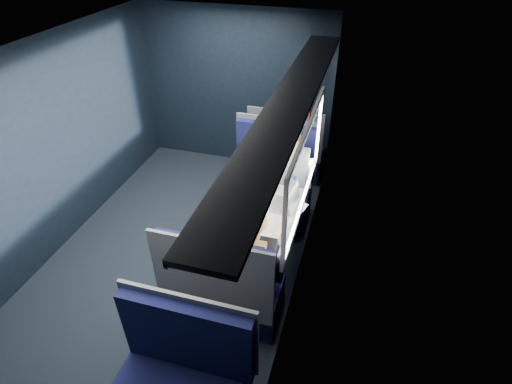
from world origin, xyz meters
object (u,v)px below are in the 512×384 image
(seat_row_back, at_px, (184,384))
(woman, at_px, (256,259))
(man, at_px, (289,178))
(seat_bay_far, at_px, (225,291))
(laptop, at_px, (288,202))
(bottle_small, at_px, (294,187))
(cup, at_px, (294,187))
(seat_row_front, at_px, (287,153))
(seat_bay_near, at_px, (270,187))
(table, at_px, (268,216))

(seat_row_back, relative_size, woman, 0.88)
(man, bearing_deg, seat_bay_far, -99.03)
(laptop, xyz_separation_m, bottle_small, (0.02, 0.24, 0.04))
(seat_row_back, bearing_deg, man, 84.28)
(seat_bay_far, height_order, bottle_small, seat_bay_far)
(seat_row_back, bearing_deg, cup, 80.75)
(woman, height_order, bottle_small, woman)
(seat_row_front, bearing_deg, cup, -74.97)
(bottle_small, bearing_deg, seat_bay_near, 127.18)
(seat_bay_near, height_order, cup, seat_bay_near)
(laptop, bearing_deg, seat_bay_far, -110.23)
(seat_row_back, xyz_separation_m, woman, (0.25, 1.09, 0.32))
(seat_bay_near, bearing_deg, laptop, -63.87)
(seat_row_back, bearing_deg, woman, 77.07)
(seat_row_back, relative_size, man, 0.88)
(table, height_order, woman, woman)
(table, distance_m, man, 0.70)
(table, bearing_deg, man, 84.48)
(seat_bay_far, height_order, seat_row_back, seat_bay_far)
(cup, bearing_deg, seat_row_front, 105.03)
(man, xyz_separation_m, bottle_small, (0.13, -0.35, 0.13))
(seat_bay_far, xyz_separation_m, seat_row_back, (0.00, -0.92, -0.00))
(laptop, bearing_deg, man, 100.79)
(seat_row_front, xyz_separation_m, laptop, (0.36, -1.69, 0.40))
(table, distance_m, woman, 0.71)
(seat_bay_near, height_order, seat_row_front, seat_bay_near)
(seat_bay_near, relative_size, woman, 0.95)
(seat_row_back, bearing_deg, bottle_small, 79.92)
(man, bearing_deg, cup, -66.19)
(seat_row_back, xyz_separation_m, cup, (0.36, 2.24, 0.37))
(table, bearing_deg, seat_row_back, -95.80)
(table, distance_m, seat_row_back, 1.82)
(table, distance_m, laptop, 0.25)
(cup, bearing_deg, laptop, -90.30)
(seat_bay_near, distance_m, cup, 0.68)
(seat_bay_far, height_order, woman, woman)
(table, xyz_separation_m, seat_row_back, (-0.18, -1.80, -0.25))
(woman, distance_m, cup, 1.15)
(table, height_order, laptop, laptop)
(bottle_small, height_order, cup, bottle_small)
(table, bearing_deg, bottle_small, 60.53)
(laptop, bearing_deg, seat_row_back, -100.77)
(seat_bay_near, bearing_deg, seat_bay_far, -89.59)
(seat_bay_near, bearing_deg, woman, -80.57)
(man, xyz_separation_m, laptop, (0.11, -0.59, 0.09))
(seat_bay_near, height_order, man, man)
(woman, height_order, laptop, woman)
(seat_row_back, bearing_deg, laptop, 79.23)
(seat_bay_near, relative_size, seat_bay_far, 1.00)
(man, bearing_deg, table, -95.52)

